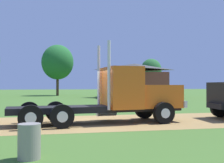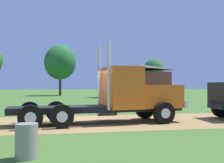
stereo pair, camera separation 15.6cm
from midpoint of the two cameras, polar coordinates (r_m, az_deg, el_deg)
The scene contains 7 objects.
ground_plane at distance 13.75m, azimuth -4.03°, elevation -8.26°, with size 200.00×200.00×0.00m, color #416829.
dirt_track at distance 13.75m, azimuth -4.03°, elevation -8.25°, with size 120.00×5.91×0.01m, color #9D7C47.
truck_foreground_white at distance 13.67m, azimuth 2.46°, elevation -3.15°, with size 8.40×3.21×3.80m.
steel_barrel at distance 7.32m, azimuth -16.35°, elevation -11.54°, with size 0.55×0.55×0.86m, color gray.
shed_building at distance 40.66m, azimuth 5.24°, elevation 0.08°, with size 9.39×8.95×4.90m.
tree_mid at distance 48.70m, azimuth -10.38°, elevation 3.85°, with size 5.38×5.38×8.63m.
tree_right at distance 51.45m, azimuth 8.54°, elevation 2.26°, with size 3.77×3.77×6.55m.
Camera 2 is at (-1.65, -13.54, 1.81)m, focal length 45.08 mm.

